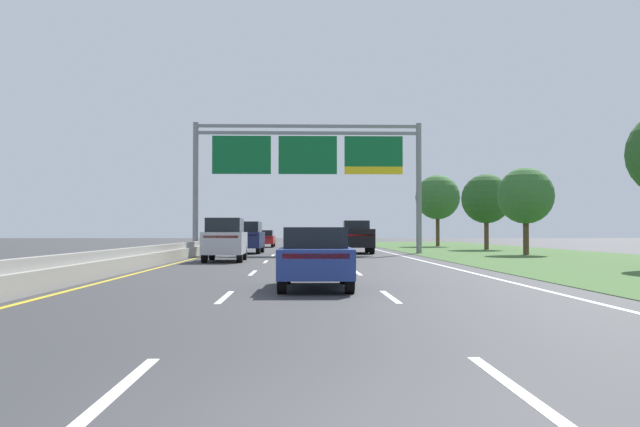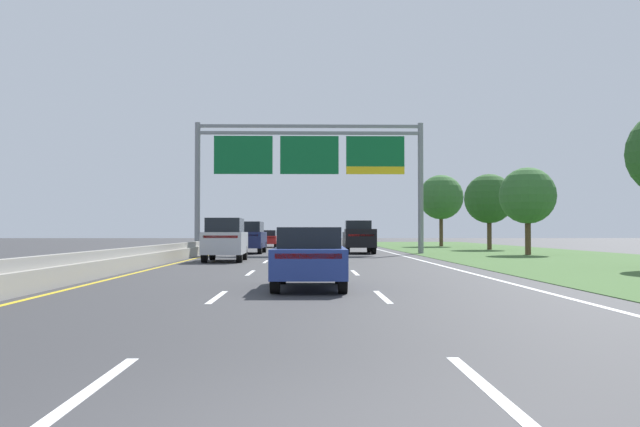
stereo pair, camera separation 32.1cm
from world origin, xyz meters
The scene contains 14 objects.
ground_plane centered at (0.00, 35.00, 0.00)m, with size 220.00×220.00×0.00m, color #333335.
lane_striping centered at (0.00, 34.54, 0.00)m, with size 11.96×106.00×0.01m.
grass_verge_right centered at (13.95, 35.00, 0.01)m, with size 14.00×110.00×0.02m, color #3D602D.
median_barrier_concrete centered at (-6.60, 35.00, 0.35)m, with size 0.60×110.00×0.85m.
overhead_sign_gantry centered at (0.30, 40.39, 6.13)m, with size 15.06×0.42×8.63m.
pickup_truck_black centered at (3.63, 41.61, 1.07)m, with size 2.07×5.43×2.20m.
car_navy_left_lane_suv centered at (-3.69, 41.42, 1.10)m, with size 2.02×4.75×2.11m.
car_silver_left_lane_suv centered at (-3.86, 29.05, 1.10)m, with size 1.99×4.73×2.11m.
car_blue_centre_lane_sedan centered at (0.22, 12.85, 0.82)m, with size 1.89×4.43×1.57m.
car_red_left_lane_sedan centered at (-3.51, 59.19, 0.82)m, with size 1.87×4.42×1.57m.
car_white_centre_lane_sedan centered at (0.07, 50.05, 0.82)m, with size 1.92×4.44×1.57m.
roadside_tree_mid centered at (13.85, 37.65, 3.68)m, with size 3.51×3.51×5.45m.
roadside_tree_far centered at (14.61, 49.65, 4.05)m, with size 3.93×3.93×6.03m.
roadside_tree_distant centered at (13.15, 61.91, 4.77)m, with size 4.32×4.32×6.95m.
Camera 1 is at (-0.16, -5.06, 1.47)m, focal length 38.94 mm.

